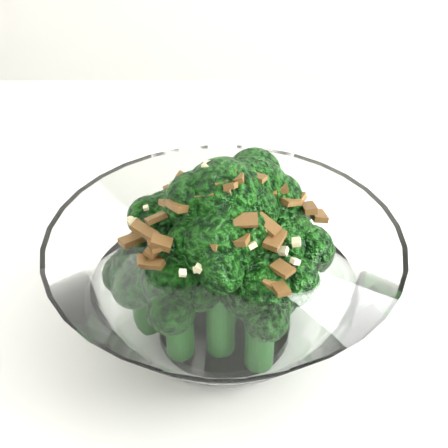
{
  "coord_description": "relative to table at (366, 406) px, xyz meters",
  "views": [
    {
      "loc": [
        -0.01,
        -0.3,
        1.09
      ],
      "look_at": [
        -0.04,
        0.03,
        0.84
      ],
      "focal_mm": 55.0,
      "sensor_mm": 36.0,
      "label": 1
    }
  ],
  "objects": [
    {
      "name": "table",
      "position": [
        0.0,
        0.0,
        0.0
      ],
      "size": [
        1.27,
        0.91,
        0.75
      ],
      "color": "white",
      "rests_on": "ground"
    },
    {
      "name": "broccoli_dish",
      "position": [
        -0.1,
        -0.0,
        0.12
      ],
      "size": [
        0.22,
        0.22,
        0.13
      ],
      "color": "white",
      "rests_on": "table"
    }
  ]
}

